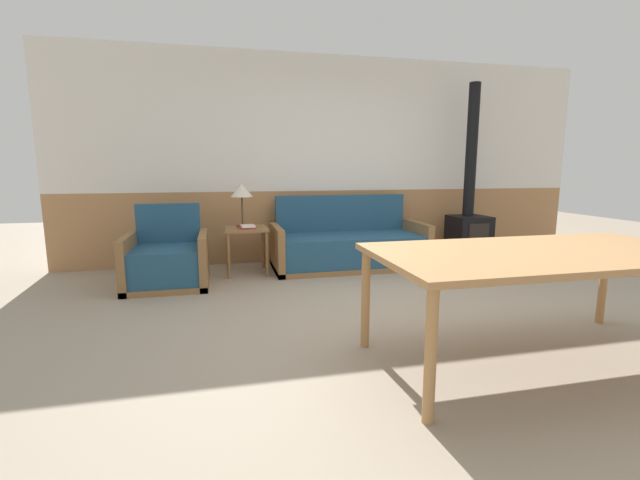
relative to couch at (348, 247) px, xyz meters
The scene contains 9 objects.
ground_plane 2.09m from the couch, 90.42° to the right, with size 16.00×16.00×0.00m, color gray.
wall_back 1.22m from the couch, 91.58° to the left, with size 7.20×0.06×2.70m.
couch is the anchor object (origin of this frame).
armchair 2.17m from the couch, 169.34° to the right, with size 0.84×0.79×0.86m.
side_table 1.29m from the couch, behind, with size 0.50×0.50×0.55m.
table_lamp 1.49m from the couch, behind, with size 0.26×0.26×0.52m.
book_stack 1.31m from the couch, behind, with size 0.22×0.18×0.04m.
dining_table 2.92m from the couch, 81.96° to the right, with size 2.14×1.07×0.74m.
wood_stove 1.78m from the couch, ahead, with size 0.48×0.48×2.35m.
Camera 1 is at (-1.56, -3.04, 1.25)m, focal length 24.00 mm.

